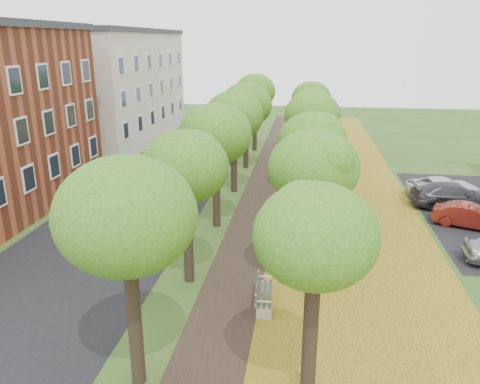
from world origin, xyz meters
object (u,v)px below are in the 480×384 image
(car_red, at_px, (471,216))
(car_grey, at_px, (453,195))
(bench, at_px, (263,293))
(car_white, at_px, (445,188))

(car_red, relative_size, car_grey, 0.76)
(bench, relative_size, car_grey, 0.41)
(car_red, height_order, car_white, car_white)
(bench, xyz_separation_m, car_grey, (10.05, 12.29, 0.22))
(car_grey, bearing_deg, bench, 136.16)
(bench, height_order, car_grey, car_grey)
(car_red, bearing_deg, bench, 153.26)
(bench, distance_m, car_grey, 15.87)
(bench, height_order, car_red, car_red)
(car_grey, height_order, car_white, car_grey)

